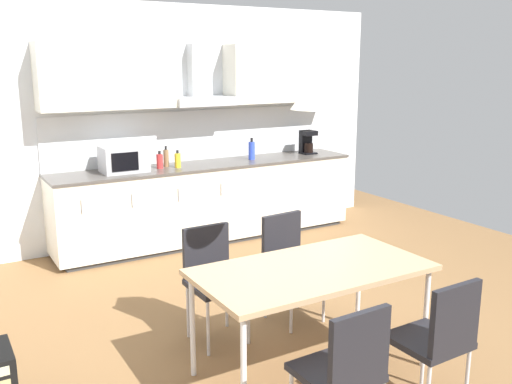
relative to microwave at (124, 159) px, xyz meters
name	(u,v)px	position (x,y,z in m)	size (l,w,h in m)	color
ground_plane	(290,340)	(0.43, -2.60, -1.07)	(7.70, 8.78, 0.02)	brown
wall_back	(149,125)	(0.43, 0.38, 0.31)	(6.16, 0.10, 2.74)	silver
kitchen_counter	(209,201)	(1.01, 0.00, -0.60)	(3.66, 0.68, 0.92)	#333333
backsplash_tile	(197,135)	(1.01, 0.31, 0.16)	(3.64, 0.02, 0.60)	silver
upper_wall_cabinets	(201,76)	(1.01, 0.16, 0.87)	(3.64, 0.40, 0.70)	silver
microwave	(124,159)	(0.00, 0.00, 0.00)	(0.48, 0.35, 0.28)	#ADADB2
coffee_maker	(307,142)	(2.44, 0.03, 0.01)	(0.18, 0.19, 0.30)	black
bottle_yellow	(178,160)	(0.60, -0.06, -0.06)	(0.07, 0.07, 0.20)	yellow
bottle_red	(160,161)	(0.41, 0.00, -0.06)	(0.07, 0.07, 0.20)	red
bottle_blue	(252,150)	(1.59, -0.01, -0.03)	(0.08, 0.08, 0.26)	blue
bottle_brown	(166,158)	(0.51, 0.06, -0.04)	(0.06, 0.06, 0.24)	brown
dining_table	(312,274)	(0.29, -3.06, -0.35)	(1.56, 0.82, 0.76)	tan
chair_near_right	(440,334)	(0.65, -3.85, -0.53)	(0.41, 0.41, 0.87)	black
chair_far_right	(289,256)	(0.64, -2.26, -0.53)	(0.43, 0.43, 0.87)	black
chair_near_left	(346,365)	(-0.05, -3.85, -0.53)	(0.41, 0.41, 0.87)	black
chair_far_left	(212,272)	(-0.06, -2.26, -0.53)	(0.41, 0.41, 0.87)	black
pendant_lamp	(316,92)	(0.29, -3.06, 0.85)	(0.32, 0.32, 0.22)	silver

